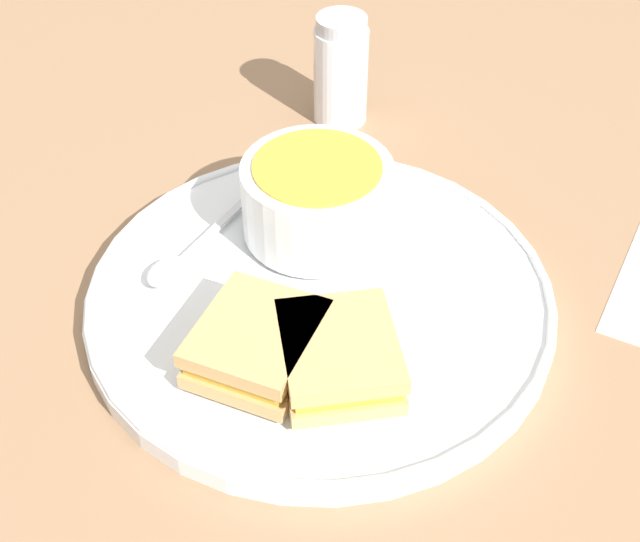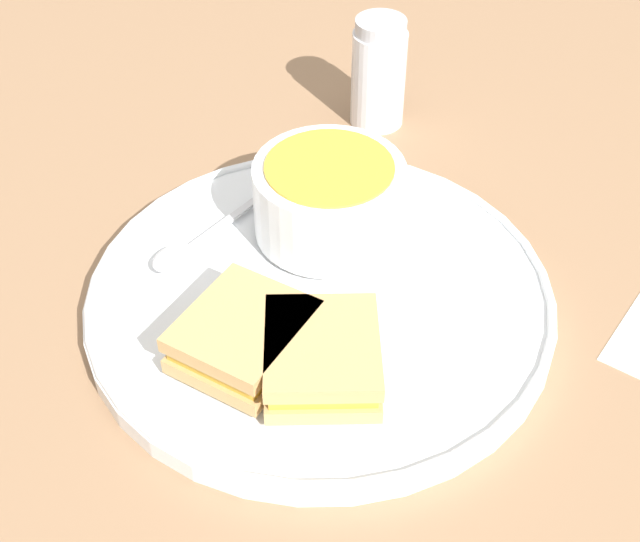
# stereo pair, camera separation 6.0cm
# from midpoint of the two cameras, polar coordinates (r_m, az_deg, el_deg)

# --- Properties ---
(ground_plane) EXTENTS (2.40, 2.40, 0.00)m
(ground_plane) POSITION_cam_midpoint_polar(r_m,az_deg,el_deg) (0.63, 2.75, -2.44)
(ground_plane) COLOR #8E6B4C
(plate) EXTENTS (0.33, 0.33, 0.02)m
(plate) POSITION_cam_midpoint_polar(r_m,az_deg,el_deg) (0.62, 2.78, -1.79)
(plate) COLOR white
(plate) RESTS_ON ground_plane
(soup_bowl) EXTENTS (0.11, 0.11, 0.06)m
(soup_bowl) POSITION_cam_midpoint_polar(r_m,az_deg,el_deg) (0.64, 3.29, 4.56)
(soup_bowl) COLOR white
(soup_bowl) RESTS_ON plate
(spoon) EXTENTS (0.02, 0.11, 0.01)m
(spoon) POSITION_cam_midpoint_polar(r_m,az_deg,el_deg) (0.64, -6.17, 1.12)
(spoon) COLOR silver
(spoon) RESTS_ON plate
(sandwich_half_near) EXTENTS (0.08, 0.09, 0.03)m
(sandwich_half_near) POSITION_cam_midpoint_polar(r_m,az_deg,el_deg) (0.56, -1.92, -4.32)
(sandwich_half_near) COLOR tan
(sandwich_half_near) RESTS_ON plate
(sandwich_half_far) EXTENTS (0.11, 0.11, 0.03)m
(sandwich_half_far) POSITION_cam_midpoint_polar(r_m,az_deg,el_deg) (0.55, 3.30, -5.67)
(sandwich_half_far) COLOR tan
(sandwich_half_far) RESTS_ON plate
(salt_shaker) EXTENTS (0.05, 0.05, 0.10)m
(salt_shaker) POSITION_cam_midpoint_polar(r_m,az_deg,el_deg) (0.79, 6.01, 12.40)
(salt_shaker) COLOR silver
(salt_shaker) RESTS_ON ground_plane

